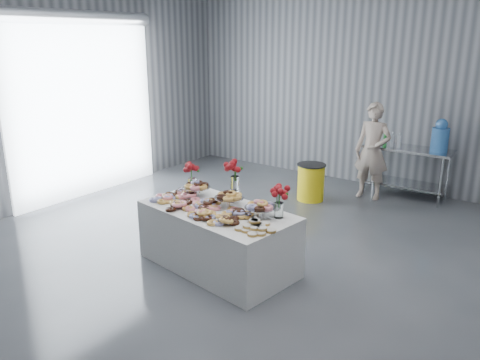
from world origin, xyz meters
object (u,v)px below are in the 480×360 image
object	(u,v)px
display_table	(218,238)
trash_barrel	(311,182)
person	(372,151)
water_jug	(440,137)
prep_table	(406,163)

from	to	relation	value
display_table	trash_barrel	xyz separation A→B (m)	(-0.25, 2.91, -0.05)
person	trash_barrel	size ratio (longest dim) A/B	2.63
display_table	water_jug	size ratio (longest dim) A/B	3.43
prep_table	water_jug	bearing A→B (deg)	-0.00
display_table	prep_table	world-z (taller)	prep_table
person	trash_barrel	xyz separation A→B (m)	(-0.79, -0.73, -0.52)
display_table	water_jug	bearing A→B (deg)	69.18
person	trash_barrel	world-z (taller)	person
prep_table	person	world-z (taller)	person
display_table	trash_barrel	size ratio (longest dim) A/B	2.96
water_jug	trash_barrel	distance (m)	2.25
person	display_table	bearing A→B (deg)	-99.26
water_jug	trash_barrel	xyz separation A→B (m)	(-1.78, -1.12, -0.83)
prep_table	person	bearing A→B (deg)	-141.67
prep_table	water_jug	world-z (taller)	water_jug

